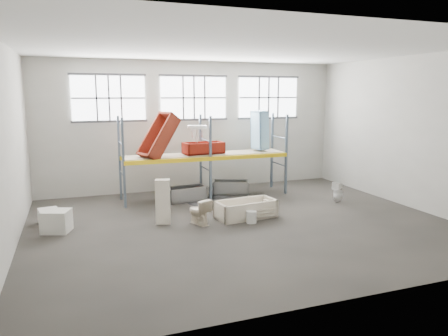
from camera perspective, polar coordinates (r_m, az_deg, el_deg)
name	(u,v)px	position (r m, az deg, el deg)	size (l,w,h in m)	color
floor	(241,225)	(12.51, 2.37, -7.69)	(12.00, 10.00, 0.10)	#403C36
ceiling	(243,46)	(11.98, 2.55, 16.23)	(12.00, 10.00, 0.10)	silver
wall_back	(193,126)	(16.74, -4.17, 5.71)	(12.00, 0.10, 5.00)	#9E9D94
wall_front	(353,167)	(7.60, 17.09, 0.08)	(12.00, 0.10, 5.00)	#A4A398
wall_left	(5,148)	(11.19, -27.58, 2.45)	(0.10, 10.00, 5.00)	#ABAA9E
wall_right	(410,132)	(15.33, 23.93, 4.48)	(0.10, 10.00, 5.00)	#9F9E94
window_left	(109,98)	(16.01, -15.34, 9.13)	(2.60, 0.04, 1.60)	white
window_mid	(194,98)	(16.59, -4.11, 9.47)	(2.60, 0.04, 1.60)	white
window_right	(268,98)	(17.73, 6.02, 9.48)	(2.60, 0.04, 1.60)	white
rack_upright_la	(124,163)	(14.18, -13.45, 0.60)	(0.08, 0.08, 3.00)	slate
rack_upright_lb	(120,158)	(15.36, -13.97, 1.29)	(0.08, 0.08, 3.00)	slate
rack_upright_ma	(210,159)	(14.81, -1.85, 1.27)	(0.08, 0.08, 3.00)	slate
rack_upright_mb	(201,154)	(15.94, -3.19, 1.88)	(0.08, 0.08, 3.00)	slate
rack_upright_ra	(286,155)	(15.99, 8.43, 1.81)	(0.08, 0.08, 3.00)	slate
rack_upright_rb	(272,151)	(17.04, 6.52, 2.36)	(0.08, 0.08, 3.00)	slate
rack_beam_front	(210,159)	(14.81, -1.85, 1.27)	(6.00, 0.10, 0.14)	yellow
rack_beam_back	(201,154)	(15.94, -3.19, 1.88)	(6.00, 0.10, 0.14)	yellow
shelf_deck	(205,154)	(15.36, -2.55, 1.88)	(5.90, 1.10, 0.03)	gray
wet_patch	(212,201)	(14.93, -1.58, -4.54)	(1.80, 1.80, 0.00)	black
bathtub_beige	(246,209)	(12.98, 2.97, -5.56)	(1.82, 0.86, 0.54)	beige
cistern_spare	(269,204)	(13.51, 6.08, -4.94)	(0.37, 0.18, 0.35)	#F0E2C9
sink_in_tub	(253,211)	(13.14, 3.91, -5.87)	(0.43, 0.43, 0.15)	#C2ADA7
toilet_beige	(199,211)	(12.30, -3.41, -5.89)	(0.43, 0.75, 0.77)	#F2E2C6
cistern_tall	(163,202)	(12.42, -8.28, -4.53)	(0.42, 0.27, 1.31)	#F0E4CC
toilet_white	(338,192)	(15.32, 15.19, -3.13)	(0.32, 0.33, 0.72)	white
steel_tub_left	(186,194)	(15.01, -5.18, -3.49)	(1.39, 0.65, 0.51)	#999C9F
steel_tub_right	(231,187)	(16.03, 0.91, -2.61)	(1.35, 0.63, 0.50)	#999CA0
rust_tub_flat	(203,148)	(15.29, -2.80, 2.75)	(1.45, 0.68, 0.41)	#9B190B
rust_tub_tilted	(159,137)	(14.76, -8.86, 4.23)	(1.73, 0.81, 0.49)	maroon
sink_on_shelf	(197,141)	(14.98, -3.66, 3.65)	(0.69, 0.53, 0.61)	white
blue_tub_upright	(260,130)	(16.09, 4.86, 5.15)	(1.45, 0.68, 0.41)	#8BC7EF
bucket	(251,217)	(12.48, 3.72, -6.64)	(0.31, 0.31, 0.36)	silver
carton_near	(56,221)	(12.53, -21.77, -6.70)	(0.71, 0.61, 0.61)	beige
carton_far	(49,216)	(13.40, -22.65, -6.05)	(0.53, 0.53, 0.44)	beige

